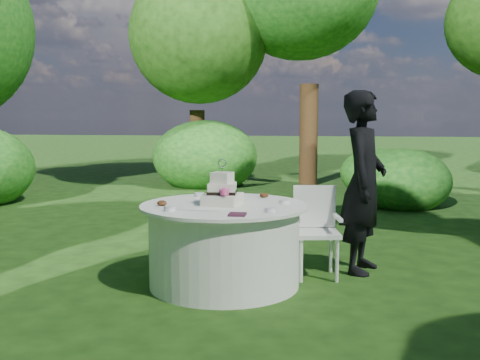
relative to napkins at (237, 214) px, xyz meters
name	(u,v)px	position (x,y,z in m)	size (l,w,h in m)	color
ground	(224,285)	(-0.21, 0.57, -0.78)	(80.00, 80.00, 0.00)	#16340E
napkins	(237,214)	(0.00, 0.00, 0.00)	(0.14, 0.14, 0.02)	#481F34
feather_plume	(193,210)	(-0.42, 0.20, 0.00)	(0.48, 0.07, 0.01)	white
guest	(364,182)	(1.11, 1.24, 0.14)	(0.67, 0.44, 1.84)	black
table	(224,244)	(-0.21, 0.57, -0.39)	(1.56, 1.56, 0.77)	white
cake	(222,193)	(-0.22, 0.53, 0.10)	(0.36, 0.37, 0.43)	silver
chair	(316,224)	(0.64, 1.02, -0.26)	(0.49, 0.48, 0.89)	white
votives	(230,203)	(-0.14, 0.51, 0.01)	(1.06, 0.99, 0.04)	white
petal_cups	(215,199)	(-0.32, 0.73, 0.02)	(0.97, 0.73, 0.05)	#562D16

